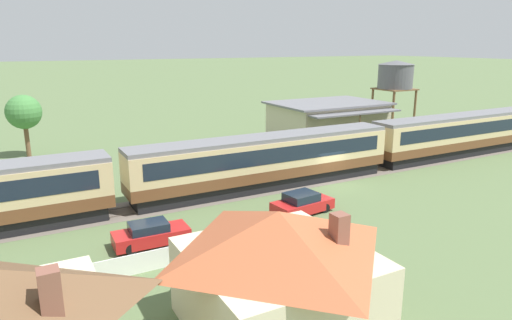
{
  "coord_description": "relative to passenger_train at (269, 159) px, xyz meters",
  "views": [
    {
      "loc": [
        -21.98,
        -27.27,
        10.81
      ],
      "look_at": [
        -5.01,
        3.89,
        1.73
      ],
      "focal_mm": 32.0,
      "sensor_mm": 36.0,
      "label": 1
    }
  ],
  "objects": [
    {
      "name": "water_tower",
      "position": [
        24.79,
        12.07,
        4.74
      ],
      "size": [
        4.38,
        4.38,
        8.86
      ],
      "color": "brown",
      "rests_on": "ground_plane"
    },
    {
      "name": "passenger_train",
      "position": [
        0.0,
        0.0,
        0.0
      ],
      "size": [
        66.39,
        2.89,
        4.07
      ],
      "color": "brown",
      "rests_on": "ground_plane"
    },
    {
      "name": "railway_track",
      "position": [
        -6.8,
        0.0,
        -2.25
      ],
      "size": [
        123.7,
        3.6,
        0.04
      ],
      "color": "#665B51",
      "rests_on": "ground_plane"
    },
    {
      "name": "parked_car_red_2",
      "position": [
        -0.91,
        -5.88,
        -1.61
      ],
      "size": [
        4.23,
        2.32,
        1.39
      ],
      "rotation": [
        0.0,
        0.0,
        0.11
      ],
      "color": "red",
      "rests_on": "ground_plane"
    },
    {
      "name": "station_building",
      "position": [
        13.68,
        10.72,
        0.07
      ],
      "size": [
        12.12,
        9.7,
        4.6
      ],
      "color": "beige",
      "rests_on": "ground_plane"
    },
    {
      "name": "ground_plane",
      "position": [
        4.91,
        -1.96,
        -2.26
      ],
      "size": [
        600.0,
        600.0,
        0.0
      ],
      "primitive_type": "plane",
      "color": "#566B42"
    },
    {
      "name": "parked_car_red",
      "position": [
        -11.02,
        -5.99,
        -1.63
      ],
      "size": [
        4.15,
        1.83,
        1.33
      ],
      "rotation": [
        0.0,
        0.0,
        -0.03
      ],
      "color": "red",
      "rests_on": "ground_plane"
    },
    {
      "name": "cottage_terracotta_roof",
      "position": [
        -8.81,
        -15.8,
        0.25
      ],
      "size": [
        6.97,
        6.98,
        4.84
      ],
      "color": "beige",
      "rests_on": "ground_plane"
    },
    {
      "name": "yard_tree_2",
      "position": [
        -15.86,
        19.77,
        2.13
      ],
      "size": [
        3.3,
        3.3,
        6.08
      ],
      "color": "brown",
      "rests_on": "ground_plane"
    }
  ]
}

